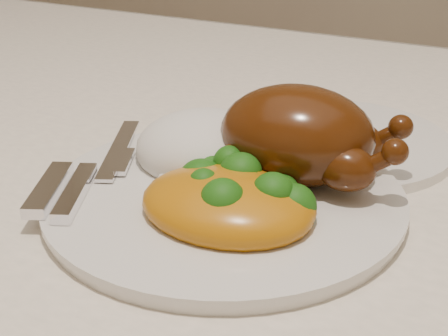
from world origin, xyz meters
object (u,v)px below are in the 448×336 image
at_px(dinner_plate, 224,197).
at_px(side_plate, 338,141).
at_px(dining_table, 195,239).
at_px(roast_chicken, 301,136).

distance_m(dinner_plate, side_plate, 0.16).
distance_m(dining_table, roast_chicken, 0.20).
bearing_deg(side_plate, dinner_plate, -106.44).
relative_size(side_plate, roast_chicken, 1.35).
bearing_deg(roast_chicken, dinner_plate, -142.18).
height_order(dinner_plate, side_plate, dinner_plate).
height_order(side_plate, roast_chicken, roast_chicken).
height_order(dining_table, dinner_plate, dinner_plate).
bearing_deg(side_plate, dining_table, -149.53).
bearing_deg(roast_chicken, dining_table, 155.15).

